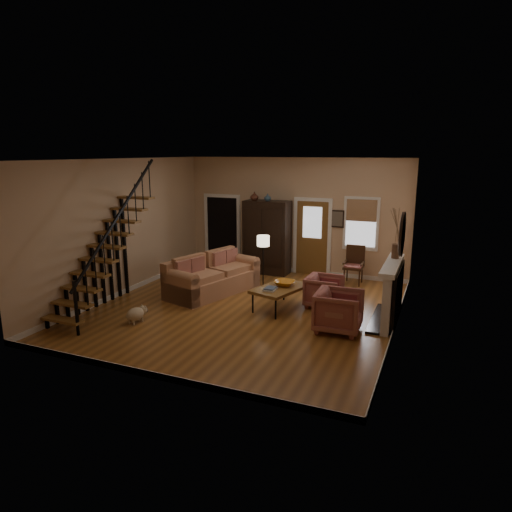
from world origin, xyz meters
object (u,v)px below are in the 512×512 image
at_px(armoire, 267,237).
at_px(armchair_right, 324,291).
at_px(side_chair, 354,265).
at_px(coffee_table, 280,298).
at_px(armchair_left, 339,311).
at_px(floor_lamp, 263,263).
at_px(sofa, 213,275).

bearing_deg(armoire, armchair_right, -45.03).
xyz_separation_m(armchair_right, side_chair, (0.26, 2.09, 0.15)).
distance_m(coffee_table, armchair_left, 1.68).
bearing_deg(armchair_right, armoire, 46.05).
bearing_deg(coffee_table, floor_lamp, 125.57).
height_order(armoire, armchair_right, armoire).
bearing_deg(armoire, coffee_table, -63.41).
distance_m(coffee_table, armchair_right, 1.03).
bearing_deg(armchair_left, side_chair, 3.95).
relative_size(sofa, armchair_right, 3.09).
relative_size(armchair_right, floor_lamp, 0.57).
bearing_deg(armchair_left, coffee_table, 60.83).
relative_size(coffee_table, armchair_left, 1.50).
distance_m(armchair_left, floor_lamp, 3.18).
bearing_deg(floor_lamp, coffee_table, -54.43).
bearing_deg(armchair_right, side_chair, -5.99).
bearing_deg(sofa, armchair_left, -3.39).
height_order(armchair_left, armchair_right, armchair_left).
height_order(coffee_table, side_chair, side_chair).
bearing_deg(sofa, armchair_right, 17.71).
height_order(sofa, floor_lamp, floor_lamp).
bearing_deg(floor_lamp, armchair_left, -40.34).
bearing_deg(sofa, side_chair, 51.49).
height_order(coffee_table, floor_lamp, floor_lamp).
bearing_deg(coffee_table, armchair_right, 32.04).
relative_size(armchair_left, armchair_right, 1.13).
distance_m(armchair_right, floor_lamp, 1.97).
distance_m(armoire, coffee_table, 3.27).
bearing_deg(side_chair, armchair_left, -83.90).
relative_size(armchair_left, side_chair, 0.88).
bearing_deg(armoire, sofa, -102.67).
relative_size(coffee_table, floor_lamp, 0.96).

